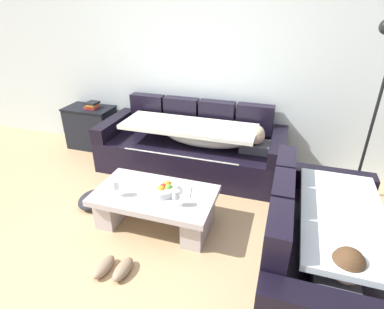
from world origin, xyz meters
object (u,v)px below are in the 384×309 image
(fruit_bowl, at_px, (164,189))
(couch_near_window, at_px, (322,246))
(floor_lamp, at_px, (372,107))
(wine_glass_near_right, at_px, (176,195))
(book_stack_on_cabinet, at_px, (92,105))
(side_cabinet, at_px, (92,127))
(couch_along_wall, at_px, (194,147))
(pair_of_shoes, at_px, (113,268))
(coffee_table, at_px, (155,204))
(wine_glass_near_left, at_px, (115,185))
(open_magazine, at_px, (177,191))
(crumpled_garment, at_px, (93,199))

(fruit_bowl, bearing_deg, couch_near_window, -10.34)
(floor_lamp, bearing_deg, wine_glass_near_right, -143.40)
(book_stack_on_cabinet, bearing_deg, wine_glass_near_right, -39.50)
(side_cabinet, distance_m, book_stack_on_cabinet, 0.37)
(couch_along_wall, distance_m, couch_near_window, 2.11)
(couch_near_window, bearing_deg, pair_of_shoes, 106.19)
(coffee_table, height_order, wine_glass_near_left, wine_glass_near_left)
(wine_glass_near_left, height_order, book_stack_on_cabinet, book_stack_on_cabinet)
(fruit_bowl, xyz_separation_m, book_stack_on_cabinet, (-1.72, 1.41, 0.26))
(couch_near_window, height_order, wine_glass_near_left, couch_near_window)
(floor_lamp, bearing_deg, wine_glass_near_left, -150.96)
(floor_lamp, bearing_deg, couch_along_wall, 177.05)
(fruit_bowl, height_order, wine_glass_near_left, wine_glass_near_left)
(side_cabinet, bearing_deg, couch_near_window, -27.23)
(fruit_bowl, xyz_separation_m, floor_lamp, (1.88, 1.09, 0.69))
(side_cabinet, bearing_deg, pair_of_shoes, -53.11)
(couch_along_wall, relative_size, wine_glass_near_right, 14.52)
(open_magazine, bearing_deg, coffee_table, -166.63)
(couch_along_wall, bearing_deg, pair_of_shoes, -93.30)
(open_magazine, bearing_deg, couch_near_window, -25.34)
(wine_glass_near_left, distance_m, side_cabinet, 2.12)
(open_magazine, bearing_deg, wine_glass_near_left, -166.68)
(coffee_table, distance_m, wine_glass_near_right, 0.40)
(crumpled_garment, bearing_deg, couch_near_window, -7.94)
(couch_along_wall, height_order, open_magazine, couch_along_wall)
(couch_along_wall, height_order, book_stack_on_cabinet, couch_along_wall)
(coffee_table, xyz_separation_m, wine_glass_near_right, (0.28, -0.13, 0.26))
(side_cabinet, bearing_deg, wine_glass_near_left, -49.44)
(couch_near_window, xyz_separation_m, crumpled_garment, (-2.38, 0.33, -0.27))
(fruit_bowl, distance_m, book_stack_on_cabinet, 2.24)
(wine_glass_near_right, distance_m, crumpled_garment, 1.20)
(pair_of_shoes, bearing_deg, fruit_bowl, 76.89)
(side_cabinet, bearing_deg, coffee_table, -40.29)
(floor_lamp, distance_m, pair_of_shoes, 2.95)
(couch_along_wall, height_order, fruit_bowl, couch_along_wall)
(couch_along_wall, distance_m, wine_glass_near_right, 1.39)
(side_cabinet, bearing_deg, book_stack_on_cabinet, -3.24)
(pair_of_shoes, bearing_deg, book_stack_on_cabinet, 125.67)
(book_stack_on_cabinet, relative_size, floor_lamp, 0.11)
(couch_near_window, relative_size, wine_glass_near_right, 10.36)
(pair_of_shoes, bearing_deg, coffee_table, 82.97)
(couch_near_window, distance_m, wine_glass_near_right, 1.29)
(couch_near_window, relative_size, coffee_table, 1.43)
(coffee_table, bearing_deg, open_magazine, 25.12)
(couch_near_window, bearing_deg, wine_glass_near_right, 85.53)
(fruit_bowl, xyz_separation_m, crumpled_garment, (-0.91, 0.06, -0.36))
(wine_glass_near_left, bearing_deg, coffee_table, 25.05)
(floor_lamp, relative_size, pair_of_shoes, 6.42)
(open_magazine, bearing_deg, book_stack_on_cabinet, 131.96)
(coffee_table, xyz_separation_m, crumpled_garment, (-0.82, 0.10, -0.18))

